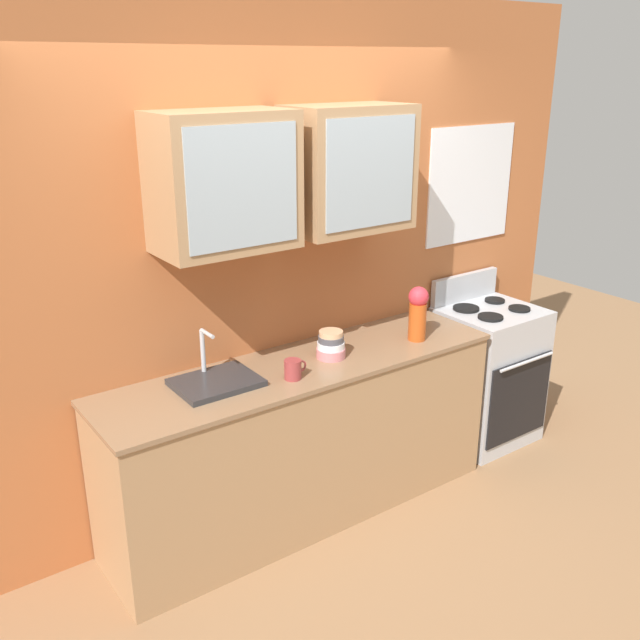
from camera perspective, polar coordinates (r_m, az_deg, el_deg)
ground_plane at (r=4.21m, az=-1.28°, el=-15.05°), size 10.00×10.00×0.00m
back_wall_unit at (r=3.81m, az=-3.88°, el=5.85°), size 4.50×0.48×2.77m
counter at (r=3.97m, az=-1.33°, el=-9.62°), size 2.27×0.58×0.92m
stove_range at (r=4.86m, az=13.28°, el=-4.20°), size 0.61×0.59×1.10m
sink_faucet at (r=3.55m, az=-8.40°, el=-4.86°), size 0.41×0.32×0.26m
bowl_stack at (r=3.82m, az=0.88°, el=-2.02°), size 0.16×0.16×0.15m
vase at (r=4.06m, az=7.88°, el=0.68°), size 0.12×0.12×0.32m
cup_near_sink at (r=3.57m, az=-2.17°, el=-3.98°), size 0.13×0.09×0.10m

